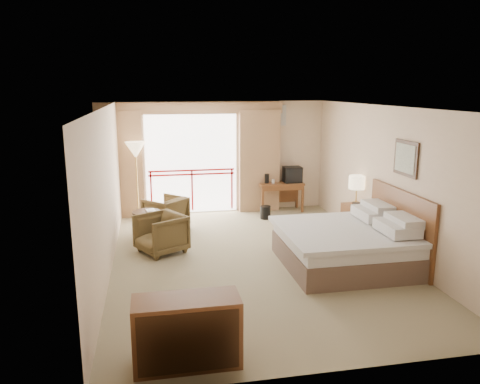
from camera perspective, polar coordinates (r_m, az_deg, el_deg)
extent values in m
plane|color=gray|center=(8.51, 1.80, -8.16)|extent=(7.00, 7.00, 0.00)
plane|color=white|center=(7.97, 1.94, 10.31)|extent=(7.00, 7.00, 0.00)
plane|color=beige|center=(11.52, -1.98, 4.29)|extent=(5.00, 0.00, 5.00)
plane|color=beige|center=(4.91, 10.99, -7.54)|extent=(5.00, 0.00, 5.00)
plane|color=beige|center=(7.97, -15.94, 0.04)|extent=(0.00, 7.00, 7.00)
plane|color=beige|center=(9.01, 17.57, 1.35)|extent=(0.00, 7.00, 7.00)
plane|color=white|center=(11.43, -5.93, 3.40)|extent=(2.40, 0.00, 2.40)
cube|color=#A50E10|center=(11.45, -5.89, 2.15)|extent=(2.09, 0.03, 0.04)
cube|color=#A50E10|center=(11.43, -5.90, 2.64)|extent=(2.09, 0.03, 0.04)
cube|color=#A50E10|center=(11.49, -10.77, -0.01)|extent=(0.04, 0.03, 1.00)
cube|color=#A50E10|center=(11.53, -5.85, 0.20)|extent=(0.04, 0.03, 1.00)
cube|color=#A50E10|center=(11.66, -1.00, 0.40)|extent=(0.04, 0.03, 1.00)
cube|color=#966F4F|center=(11.27, -14.27, 3.21)|extent=(1.00, 0.26, 2.50)
cube|color=#966F4F|center=(11.55, 2.32, 3.81)|extent=(1.00, 0.26, 2.50)
cube|color=#966F4F|center=(11.19, -6.04, 10.16)|extent=(4.40, 0.22, 0.28)
cube|color=silver|center=(11.66, 4.41, 9.30)|extent=(0.50, 0.04, 0.50)
cube|color=brown|center=(8.34, 12.59, -7.45)|extent=(2.05, 2.00, 0.40)
cube|color=silver|center=(8.25, 12.69, -5.49)|extent=(2.01, 1.96, 0.22)
cube|color=silver|center=(8.19, 12.41, -4.66)|extent=(2.09, 2.06, 0.08)
cube|color=silver|center=(8.09, 18.62, -4.14)|extent=(0.50, 0.75, 0.18)
cube|color=silver|center=(8.85, 15.79, -2.53)|extent=(0.50, 0.75, 0.18)
cube|color=silver|center=(8.12, 19.48, -3.26)|extent=(0.40, 0.70, 0.14)
cube|color=silver|center=(8.88, 16.58, -1.73)|extent=(0.40, 0.70, 0.14)
cube|color=#5D3017|center=(8.65, 18.90, -3.99)|extent=(0.06, 2.10, 1.30)
cube|color=black|center=(8.40, 19.57, 3.89)|extent=(0.03, 0.72, 0.60)
cube|color=silver|center=(8.39, 19.45, 3.89)|extent=(0.01, 0.60, 0.48)
cube|color=#5D3017|center=(10.03, 13.94, -3.34)|extent=(0.47, 0.56, 0.65)
cylinder|color=tan|center=(9.98, 13.93, -1.25)|extent=(0.14, 0.14, 0.04)
cylinder|color=tan|center=(9.94, 13.98, -0.27)|extent=(0.03, 0.03, 0.35)
cylinder|color=#FFE5B2|center=(9.89, 14.06, 1.16)|extent=(0.33, 0.33, 0.27)
cube|color=black|center=(9.78, 14.15, -1.53)|extent=(0.22, 0.19, 0.08)
cube|color=#5D3017|center=(11.62, 4.96, 1.04)|extent=(1.10, 0.53, 0.05)
cube|color=#5D3017|center=(11.35, 2.80, -1.04)|extent=(0.05, 0.05, 0.68)
cube|color=#5D3017|center=(11.63, 7.62, -0.81)|extent=(0.05, 0.05, 0.68)
cube|color=#5D3017|center=(11.79, 2.27, -0.53)|extent=(0.05, 0.05, 0.68)
cube|color=#5D3017|center=(12.05, 6.94, -0.32)|extent=(0.05, 0.05, 0.68)
cube|color=#5D3017|center=(11.89, 4.64, -0.08)|extent=(1.01, 0.03, 0.50)
cube|color=#5D3017|center=(11.41, 5.28, 0.45)|extent=(1.01, 0.03, 0.11)
cube|color=black|center=(11.66, 6.40, 2.13)|extent=(0.43, 0.33, 0.39)
cube|color=black|center=(11.51, 6.65, 1.98)|extent=(0.39, 0.02, 0.31)
cylinder|color=black|center=(11.50, 3.30, 1.63)|extent=(0.14, 0.14, 0.23)
cylinder|color=white|center=(11.51, 4.08, 1.29)|extent=(0.09, 0.09, 0.10)
cylinder|color=black|center=(11.00, 3.11, -2.50)|extent=(0.28, 0.28, 0.30)
imported|color=#48381F|center=(10.40, -9.00, -4.41)|extent=(1.08, 1.08, 0.71)
imported|color=#48381F|center=(8.96, -9.53, -7.24)|extent=(1.08, 1.07, 0.73)
cylinder|color=black|center=(9.49, -11.35, -2.46)|extent=(0.56, 0.56, 0.04)
cylinder|color=black|center=(9.56, -11.27, -4.14)|extent=(0.07, 0.07, 0.56)
cylinder|color=black|center=(9.65, -11.20, -5.73)|extent=(0.40, 0.40, 0.03)
imported|color=white|center=(9.48, -11.35, -2.33)|extent=(0.22, 0.26, 0.02)
cylinder|color=tan|center=(11.21, -12.22, -3.21)|extent=(0.30, 0.30, 0.03)
cylinder|color=tan|center=(11.03, -12.41, 0.67)|extent=(0.03, 0.03, 1.58)
cone|color=#FFE5B2|center=(10.89, -12.62, 5.03)|extent=(0.46, 0.46, 0.37)
cube|color=#5D3017|center=(5.41, -6.49, -16.53)|extent=(1.18, 0.49, 0.78)
cube|color=black|center=(5.20, -6.26, -17.83)|extent=(1.08, 0.02, 0.69)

